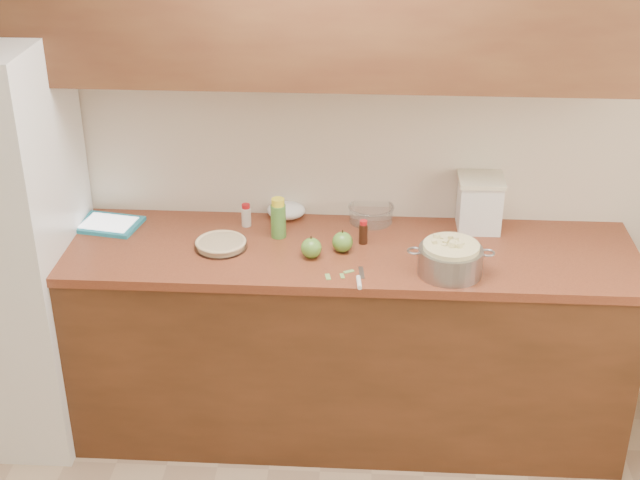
# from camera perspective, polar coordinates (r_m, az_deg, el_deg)

# --- Properties ---
(room_shell) EXTENTS (3.60, 3.60, 3.60)m
(room_shell) POSITION_cam_1_polar(r_m,az_deg,el_deg) (2.31, -1.73, -8.95)
(room_shell) COLOR tan
(room_shell) RESTS_ON ground
(counter_run) EXTENTS (2.64, 0.68, 0.92)m
(counter_run) POSITION_cam_1_polar(r_m,az_deg,el_deg) (4.00, 0.29, -6.32)
(counter_run) COLOR #5A3019
(counter_run) RESTS_ON ground
(pie) EXTENTS (0.22, 0.22, 0.04)m
(pie) POSITION_cam_1_polar(r_m,az_deg,el_deg) (3.78, -6.36, -0.25)
(pie) COLOR silver
(pie) RESTS_ON counter_run
(colander) EXTENTS (0.35, 0.26, 0.13)m
(colander) POSITION_cam_1_polar(r_m,az_deg,el_deg) (3.58, 8.34, -1.23)
(colander) COLOR gray
(colander) RESTS_ON counter_run
(flour_canister) EXTENTS (0.20, 0.20, 0.24)m
(flour_canister) POSITION_cam_1_polar(r_m,az_deg,el_deg) (3.95, 10.17, 2.38)
(flour_canister) COLOR white
(flour_canister) RESTS_ON counter_run
(tablet) EXTENTS (0.30, 0.25, 0.02)m
(tablet) POSITION_cam_1_polar(r_m,az_deg,el_deg) (4.06, -13.38, 0.98)
(tablet) COLOR teal
(tablet) RESTS_ON counter_run
(paring_knife) EXTENTS (0.03, 0.19, 0.02)m
(paring_knife) POSITION_cam_1_polar(r_m,az_deg,el_deg) (3.51, 2.54, -2.63)
(paring_knife) COLOR gray
(paring_knife) RESTS_ON counter_run
(lemon_bottle) EXTENTS (0.07, 0.07, 0.18)m
(lemon_bottle) POSITION_cam_1_polar(r_m,az_deg,el_deg) (3.83, -2.68, 1.38)
(lemon_bottle) COLOR #4C8C38
(lemon_bottle) RESTS_ON counter_run
(cinnamon_shaker) EXTENTS (0.04, 0.04, 0.10)m
(cinnamon_shaker) POSITION_cam_1_polar(r_m,az_deg,el_deg) (3.95, -4.75, 1.58)
(cinnamon_shaker) COLOR beige
(cinnamon_shaker) RESTS_ON counter_run
(vanilla_bottle) EXTENTS (0.04, 0.04, 0.11)m
(vanilla_bottle) POSITION_cam_1_polar(r_m,az_deg,el_deg) (3.79, 2.78, 0.49)
(vanilla_bottle) COLOR black
(vanilla_bottle) RESTS_ON counter_run
(mixing_bowl) EXTENTS (0.21, 0.21, 0.08)m
(mixing_bowl) POSITION_cam_1_polar(r_m,az_deg,el_deg) (3.99, 3.29, 1.76)
(mixing_bowl) COLOR silver
(mixing_bowl) RESTS_ON counter_run
(paper_towel) EXTENTS (0.18, 0.14, 0.07)m
(paper_towel) POSITION_cam_1_polar(r_m,az_deg,el_deg) (4.02, -2.18, 1.91)
(paper_towel) COLOR white
(paper_towel) RESTS_ON counter_run
(apple_left) EXTENTS (0.09, 0.09, 0.10)m
(apple_left) POSITION_cam_1_polar(r_m,az_deg,el_deg) (3.67, -0.56, -0.52)
(apple_left) COLOR #568C2F
(apple_left) RESTS_ON counter_run
(apple_center) EXTENTS (0.09, 0.09, 0.10)m
(apple_center) POSITION_cam_1_polar(r_m,az_deg,el_deg) (3.72, 1.45, -0.13)
(apple_center) COLOR #568C2F
(apple_center) RESTS_ON counter_run
(peel_a) EXTENTS (0.02, 0.04, 0.00)m
(peel_a) POSITION_cam_1_polar(r_m,az_deg,el_deg) (3.55, 1.43, -2.32)
(peel_a) COLOR #7BAC53
(peel_a) RESTS_ON counter_run
(peel_b) EXTENTS (0.05, 0.04, 0.00)m
(peel_b) POSITION_cam_1_polar(r_m,az_deg,el_deg) (3.58, 1.86, -2.03)
(peel_b) COLOR #7BAC53
(peel_b) RESTS_ON counter_run
(peel_c) EXTENTS (0.03, 0.05, 0.00)m
(peel_c) POSITION_cam_1_polar(r_m,az_deg,el_deg) (3.54, 0.51, -2.37)
(peel_c) COLOR #7BAC53
(peel_c) RESTS_ON counter_run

